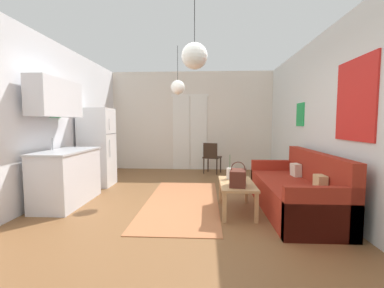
{
  "coord_description": "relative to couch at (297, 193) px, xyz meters",
  "views": [
    {
      "loc": [
        0.42,
        -3.62,
        1.36
      ],
      "look_at": [
        0.18,
        0.82,
        0.99
      ],
      "focal_mm": 24.35,
      "sensor_mm": 36.0,
      "label": 1
    }
  ],
  "objects": [
    {
      "name": "area_rug",
      "position": [
        -1.8,
        0.38,
        -0.29
      ],
      "size": [
        1.21,
        2.81,
        0.01
      ],
      "primitive_type": "cube",
      "color": "#B26B42",
      "rests_on": "ground_plane"
    },
    {
      "name": "ground_plane",
      "position": [
        -1.81,
        -0.34,
        -0.34
      ],
      "size": [
        5.17,
        8.37,
        0.1
      ],
      "primitive_type": "cube",
      "color": "brown"
    },
    {
      "name": "wall_back",
      "position": [
        -1.82,
        3.59,
        1.1
      ],
      "size": [
        4.77,
        0.13,
        2.81
      ],
      "color": "silver",
      "rests_on": "ground_plane"
    },
    {
      "name": "wall_left",
      "position": [
        -4.15,
        -0.34,
        1.11
      ],
      "size": [
        0.12,
        7.97,
        2.81
      ],
      "color": "silver",
      "rests_on": "ground_plane"
    },
    {
      "name": "refrigerator",
      "position": [
        -3.73,
        1.47,
        0.54
      ],
      "size": [
        0.66,
        0.59,
        1.66
      ],
      "color": "white",
      "rests_on": "ground_plane"
    },
    {
      "name": "wall_right",
      "position": [
        0.52,
        -0.34,
        1.11
      ],
      "size": [
        0.12,
        7.97,
        2.81
      ],
      "color": "silver",
      "rests_on": "ground_plane"
    },
    {
      "name": "coffee_table",
      "position": [
        -0.92,
        -0.05,
        0.1
      ],
      "size": [
        0.51,
        0.98,
        0.45
      ],
      "color": "tan",
      "rests_on": "ground_plane"
    },
    {
      "name": "handbag",
      "position": [
        -0.94,
        -0.27,
        0.28
      ],
      "size": [
        0.27,
        0.35,
        0.35
      ],
      "color": "#512319",
      "rests_on": "coffee_table"
    },
    {
      "name": "kitchen_counter",
      "position": [
        -3.74,
        0.19,
        0.48
      ],
      "size": [
        0.62,
        1.31,
        2.05
      ],
      "color": "silver",
      "rests_on": "ground_plane"
    },
    {
      "name": "bamboo_vase",
      "position": [
        -1.01,
        0.22,
        0.25
      ],
      "size": [
        0.11,
        0.11,
        0.4
      ],
      "color": "beige",
      "rests_on": "coffee_table"
    },
    {
      "name": "pendant_lamp_near",
      "position": [
        -1.53,
        -0.93,
        1.82
      ],
      "size": [
        0.3,
        0.3,
        0.84
      ],
      "color": "black"
    },
    {
      "name": "accent_chair",
      "position": [
        -1.25,
        2.9,
        0.18
      ],
      "size": [
        0.53,
        0.52,
        0.82
      ],
      "rotation": [
        0.0,
        0.0,
        2.8
      ],
      "color": "black",
      "rests_on": "ground_plane"
    },
    {
      "name": "couch",
      "position": [
        0.0,
        0.0,
        0.0
      ],
      "size": [
        0.87,
        2.16,
        0.91
      ],
      "color": "maroon",
      "rests_on": "ground_plane"
    },
    {
      "name": "pendant_lamp_far",
      "position": [
        -1.94,
        1.06,
        1.74
      ],
      "size": [
        0.27,
        0.27,
        0.91
      ],
      "color": "black"
    }
  ]
}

